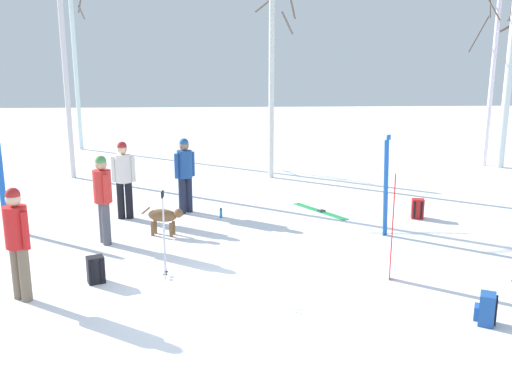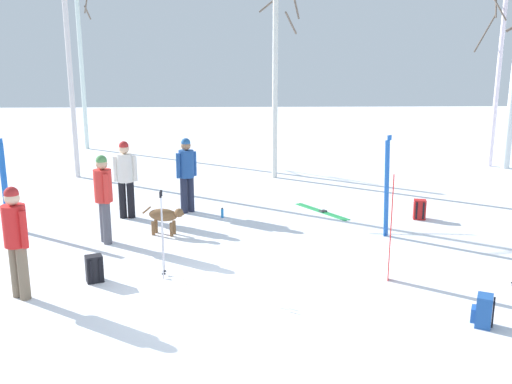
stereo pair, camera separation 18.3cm
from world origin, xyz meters
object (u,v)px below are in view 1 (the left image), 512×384
Objects in this scene: ski_pair_planted_0 at (386,187)px; ski_pair_lying_0 at (320,211)px; birch_tree_1 at (62,38)px; person_2 at (103,194)px; backpack_1 at (417,209)px; birch_tree_0 at (74,43)px; ski_poles_0 at (164,232)px; water_bottle_0 at (221,213)px; birch_tree_3 at (492,76)px; dog at (165,217)px; ski_pair_planted_2 at (2,186)px; person_0 at (124,175)px; birch_tree_2 at (272,52)px; birch_tree_4 at (512,41)px; person_1 at (17,237)px; ski_pair_planted_1 at (392,228)px; backpack_2 at (486,309)px; person_3 at (185,171)px; backpack_0 at (96,270)px.

ski_pair_lying_0 is at bearing 118.60° from ski_pair_planted_0.
person_2 is at bearing -70.12° from birch_tree_1.
birch_tree_0 is at bearing 135.13° from backpack_1.
ski_poles_0 is (-4.14, -1.97, -0.24)m from ski_pair_planted_0.
birch_tree_3 reaches higher than water_bottle_0.
dog is 3.41m from ski_pair_planted_2.
birch_tree_2 reaches higher than person_0.
water_bottle_0 is 10.90m from birch_tree_4.
water_bottle_0 is at bearing -170.16° from ski_pair_lying_0.
person_1 is 5.69m from ski_pair_planted_1.
backpack_2 is 0.06× the size of birch_tree_1.
ski_pair_planted_2 reaches higher than person_2.
ski_pair_planted_2 is 0.25× the size of birch_tree_4.
dog is 6.69m from birch_tree_2.
ski_pair_planted_0 is (4.07, -1.90, 0.03)m from person_3.
dog is 0.12× the size of birch_tree_0.
ski_pair_planted_2 is at bearing -84.88° from birch_tree_0.
person_3 is 1.12× the size of ski_pair_lying_0.
birch_tree_4 is (9.89, 6.41, 3.50)m from dog.
ski_pair_planted_2 is 8.37× the size of water_bottle_0.
birch_tree_0 is at bearing 142.13° from birch_tree_2.
ski_poles_0 is (-3.14, -3.79, 0.76)m from ski_pair_lying_0.
birch_tree_1 is (-3.49, 7.75, 3.18)m from ski_poles_0.
dog is at bearing -8.64° from ski_pair_planted_2.
person_0 is at bearing -152.35° from birch_tree_3.
birch_tree_0 is 8.57m from birch_tree_2.
birch_tree_4 is (4.44, 5.47, 3.67)m from backpack_1.
birch_tree_0 reaches higher than backpack_1.
ski_pair_planted_2 is 14.77m from birch_tree_4.
backpack_2 is at bearing -31.99° from person_2.
birch_tree_4 is at bearing 50.36° from ski_pair_planted_0.
birch_tree_1 is (-2.41, 7.92, 3.74)m from backpack_0.
birch_tree_2 is 0.90× the size of birch_tree_4.
birch_tree_3 reaches higher than ski_poles_0.
person_3 is 3.87m from ski_poles_0.
birch_tree_1 is at bearing -79.12° from birch_tree_0.
birch_tree_2 is at bearing 48.94° from person_0.
ski_pair_planted_0 is 6.38m from birch_tree_2.
birch_tree_0 is 14.71m from birch_tree_4.
birch_tree_0 is at bearing 121.45° from backpack_2.
ski_pair_planted_0 is 1.41× the size of ski_poles_0.
dog is 0.43× the size of ski_pair_planted_0.
backpack_0 is 0.08× the size of birch_tree_3.
birch_tree_2 is (-1.83, 5.55, 2.56)m from ski_pair_planted_0.
backpack_0 is 14.07m from birch_tree_3.
ski_pair_planted_1 is at bearing -1.46° from backpack_0.
backpack_1 is at bearing 82.07° from backpack_2.
person_1 is 1.18× the size of ski_poles_0.
person_3 is 7.58× the size of water_bottle_0.
person_0 is 1.12× the size of ski_pair_lying_0.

